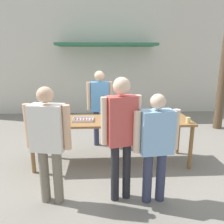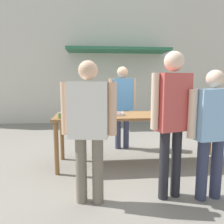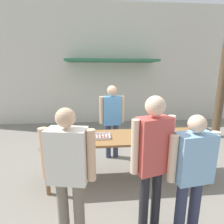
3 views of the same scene
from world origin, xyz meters
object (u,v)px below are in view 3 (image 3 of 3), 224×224
object	(u,v)px
food_tray_sausages	(100,137)
person_server_behind_table	(112,116)
condiment_jar_mustard	(49,142)
condiment_jar_ketchup	(55,142)
food_tray_buns	(160,134)
person_customer_waiting_in_line	(153,155)
beer_cup	(208,136)
person_customer_holding_hotdog	(68,166)
person_customer_with_cup	(192,167)

from	to	relation	value
food_tray_sausages	person_server_behind_table	bearing A→B (deg)	71.69
condiment_jar_mustard	condiment_jar_ketchup	bearing A→B (deg)	7.54
food_tray_buns	person_customer_waiting_in_line	distance (m)	1.24
beer_cup	person_customer_waiting_in_line	bearing A→B (deg)	-146.04
food_tray_buns	person_customer_waiting_in_line	size ratio (longest dim) A/B	0.25
beer_cup	person_customer_holding_hotdog	size ratio (longest dim) A/B	0.06
food_tray_buns	person_server_behind_table	bearing A→B (deg)	131.60
condiment_jar_ketchup	person_customer_waiting_in_line	distance (m)	1.59
condiment_jar_ketchup	person_customer_waiting_in_line	size ratio (longest dim) A/B	0.05
condiment_jar_mustard	condiment_jar_ketchup	xyz separation A→B (m)	(0.09, 0.01, 0.00)
food_tray_buns	person_customer_holding_hotdog	world-z (taller)	person_customer_holding_hotdog
person_customer_waiting_in_line	food_tray_sausages	bearing A→B (deg)	-77.45
condiment_jar_mustard	beer_cup	bearing A→B (deg)	0.10
food_tray_buns	condiment_jar_mustard	bearing A→B (deg)	-172.34
condiment_jar_ketchup	person_customer_holding_hotdog	bearing A→B (deg)	-68.86
person_server_behind_table	person_customer_with_cup	bearing A→B (deg)	-75.13
person_customer_holding_hotdog	person_customer_waiting_in_line	distance (m)	0.99
person_customer_waiting_in_line	beer_cup	bearing A→B (deg)	-161.94
person_server_behind_table	person_customer_waiting_in_line	xyz separation A→B (m)	(0.30, -2.03, 0.03)
condiment_jar_ketchup	person_customer_waiting_in_line	bearing A→B (deg)	-33.24
food_tray_sausages	condiment_jar_ketchup	distance (m)	0.76
condiment_jar_mustard	person_customer_with_cup	world-z (taller)	person_customer_with_cup
person_server_behind_table	condiment_jar_ketchup	bearing A→B (deg)	-136.51
person_customer_holding_hotdog	person_customer_waiting_in_line	size ratio (longest dim) A/B	0.94
person_server_behind_table	person_customer_with_cup	xyz separation A→B (m)	(0.77, -2.10, -0.12)
person_customer_with_cup	condiment_jar_mustard	bearing A→B (deg)	-33.38
condiment_jar_mustard	person_customer_waiting_in_line	distance (m)	1.66
person_customer_with_cup	person_customer_waiting_in_line	size ratio (longest dim) A/B	0.88
food_tray_sausages	condiment_jar_ketchup	size ratio (longest dim) A/B	4.42
food_tray_sausages	beer_cup	bearing A→B (deg)	-7.66
condiment_jar_ketchup	person_server_behind_table	xyz separation A→B (m)	(1.03, 1.16, 0.12)
condiment_jar_mustard	person_customer_waiting_in_line	world-z (taller)	person_customer_waiting_in_line
condiment_jar_ketchup	person_customer_waiting_in_line	xyz separation A→B (m)	(1.32, -0.87, 0.15)
food_tray_sausages	beer_cup	size ratio (longest dim) A/B	3.66
person_customer_with_cup	person_customer_waiting_in_line	xyz separation A→B (m)	(-0.47, 0.07, 0.15)
condiment_jar_ketchup	food_tray_sausages	bearing A→B (deg)	18.75
beer_cup	person_server_behind_table	size ratio (longest dim) A/B	0.06
food_tray_sausages	food_tray_buns	size ratio (longest dim) A/B	0.86
food_tray_sausages	person_customer_waiting_in_line	bearing A→B (deg)	-61.55
condiment_jar_mustard	person_server_behind_table	bearing A→B (deg)	46.43
food_tray_buns	beer_cup	xyz separation A→B (m)	(0.76, -0.26, 0.03)
food_tray_sausages	person_customer_waiting_in_line	world-z (taller)	person_customer_waiting_in_line
beer_cup	person_server_behind_table	xyz separation A→B (m)	(-1.58, 1.17, 0.11)
food_tray_buns	beer_cup	distance (m)	0.80
condiment_jar_ketchup	food_tray_buns	bearing A→B (deg)	7.67
condiment_jar_ketchup	person_server_behind_table	size ratio (longest dim) A/B	0.05
condiment_jar_ketchup	person_customer_with_cup	world-z (taller)	person_customer_with_cup
person_customer_waiting_in_line	food_tray_buns	bearing A→B (deg)	-130.68
person_customer_holding_hotdog	person_customer_with_cup	distance (m)	1.45
food_tray_sausages	person_customer_waiting_in_line	xyz separation A→B (m)	(0.60, -1.11, 0.18)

